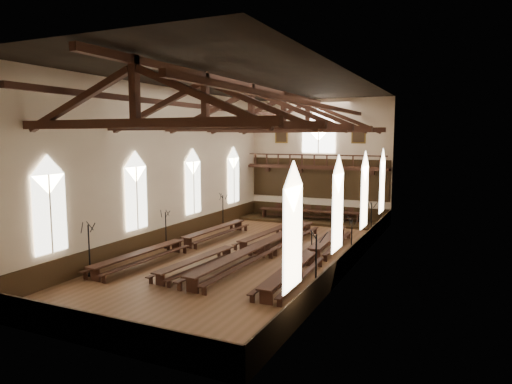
% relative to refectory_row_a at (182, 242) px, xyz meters
% --- Properties ---
extents(ground, '(26.00, 26.00, 0.00)m').
position_rel_refectory_row_a_xyz_m(ground, '(4.31, 0.82, -0.54)').
color(ground, brown).
rests_on(ground, ground).
extents(room_walls, '(26.00, 26.00, 26.00)m').
position_rel_refectory_row_a_xyz_m(room_walls, '(4.31, 0.82, 5.92)').
color(room_walls, beige).
rests_on(room_walls, ground).
extents(wainscot_band, '(12.00, 26.00, 1.20)m').
position_rel_refectory_row_a_xyz_m(wainscot_band, '(4.31, 0.82, 0.06)').
color(wainscot_band, black).
rests_on(wainscot_band, ground).
extents(side_windows, '(11.85, 19.80, 4.50)m').
position_rel_refectory_row_a_xyz_m(side_windows, '(4.31, 0.82, 3.20)').
color(side_windows, white).
rests_on(side_windows, room_walls).
extents(end_window, '(2.80, 0.12, 3.80)m').
position_rel_refectory_row_a_xyz_m(end_window, '(4.31, 13.71, 6.68)').
color(end_window, white).
rests_on(end_window, room_walls).
extents(minstrels_gallery, '(11.80, 1.24, 3.70)m').
position_rel_refectory_row_a_xyz_m(minstrels_gallery, '(4.31, 13.48, 3.37)').
color(minstrels_gallery, '#351A11').
rests_on(minstrels_gallery, room_walls).
extents(portraits, '(7.75, 0.09, 1.45)m').
position_rel_refectory_row_a_xyz_m(portraits, '(4.31, 13.71, 6.56)').
color(portraits, brown).
rests_on(portraits, room_walls).
extents(roof_trusses, '(11.70, 25.70, 2.80)m').
position_rel_refectory_row_a_xyz_m(roof_trusses, '(4.31, 0.82, 7.68)').
color(roof_trusses, '#351A11').
rests_on(roof_trusses, room_walls).
extents(refectory_row_a, '(1.87, 14.38, 0.74)m').
position_rel_refectory_row_a_xyz_m(refectory_row_a, '(0.00, 0.00, 0.00)').
color(refectory_row_a, '#351A11').
rests_on(refectory_row_a, ground).
extents(refectory_row_b, '(1.88, 13.69, 0.66)m').
position_rel_refectory_row_a_xyz_m(refectory_row_b, '(3.46, 0.44, -0.06)').
color(refectory_row_b, '#351A11').
rests_on(refectory_row_b, ground).
extents(refectory_row_c, '(1.90, 14.90, 0.80)m').
position_rel_refectory_row_a_xyz_m(refectory_row_c, '(5.04, 0.83, 0.04)').
color(refectory_row_c, '#351A11').
rests_on(refectory_row_c, ground).
extents(refectory_row_d, '(1.71, 14.30, 0.73)m').
position_rel_refectory_row_a_xyz_m(refectory_row_d, '(8.09, 0.63, -0.00)').
color(refectory_row_d, '#351A11').
rests_on(refectory_row_d, ground).
extents(dais, '(11.40, 2.86, 0.19)m').
position_rel_refectory_row_a_xyz_m(dais, '(4.12, 12.22, -0.44)').
color(dais, black).
rests_on(dais, ground).
extents(high_table, '(8.40, 1.84, 0.78)m').
position_rel_refectory_row_a_xyz_m(high_table, '(4.12, 12.22, 0.31)').
color(high_table, '#351A11').
rests_on(high_table, dais).
extents(high_chairs, '(6.79, 0.49, 1.07)m').
position_rel_refectory_row_a_xyz_m(high_chairs, '(4.12, 13.03, 0.23)').
color(high_chairs, '#351A11').
rests_on(high_chairs, dais).
extents(candelabrum_left_near, '(0.73, 0.84, 2.74)m').
position_rel_refectory_row_a_xyz_m(candelabrum_left_near, '(-1.24, -6.27, 0.29)').
color(candelabrum_left_near, black).
rests_on(candelabrum_left_near, ground).
extents(candelabrum_left_mid, '(0.73, 0.69, 2.41)m').
position_rel_refectory_row_a_xyz_m(candelabrum_left_mid, '(-1.24, 0.07, 0.19)').
color(candelabrum_left_mid, black).
rests_on(candelabrum_left_mid, ground).
extents(candelabrum_left_far, '(0.80, 0.74, 2.63)m').
position_rel_refectory_row_a_xyz_m(candelabrum_left_far, '(-1.24, 7.36, 0.26)').
color(candelabrum_left_far, black).
rests_on(candelabrum_left_far, ground).
extents(candelabrum_right_near, '(0.82, 0.88, 2.90)m').
position_rel_refectory_row_a_xyz_m(candelabrum_right_near, '(9.86, -4.31, 0.34)').
color(candelabrum_right_near, black).
rests_on(candelabrum_right_near, ground).
extents(candelabrum_right_mid, '(0.72, 0.72, 2.44)m').
position_rel_refectory_row_a_xyz_m(candelabrum_right_mid, '(9.86, 2.35, 0.20)').
color(candelabrum_right_mid, black).
rests_on(candelabrum_right_mid, ground).
extents(candelabrum_right_far, '(0.74, 0.81, 2.64)m').
position_rel_refectory_row_a_xyz_m(candelabrum_right_far, '(9.86, 8.03, 0.26)').
color(candelabrum_right_far, black).
rests_on(candelabrum_right_far, ground).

